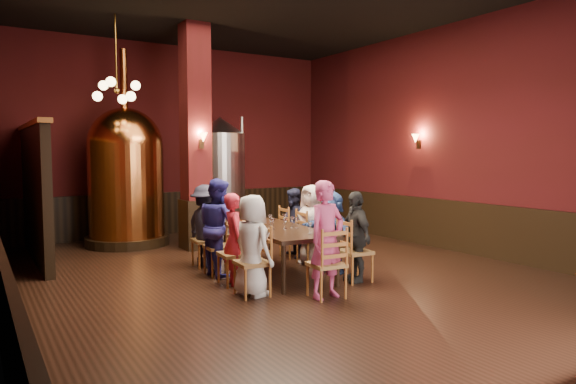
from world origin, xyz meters
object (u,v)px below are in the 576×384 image
person_1 (234,239)px  rose_vase (254,209)px  steel_vessel (221,176)px  copper_kettle (126,175)px  person_0 (252,245)px  dining_table (276,231)px  person_2 (219,227)px

person_1 → rose_vase: person_1 is taller
rose_vase → steel_vessel: bearing=75.8°
copper_kettle → person_1: bearing=-83.1°
person_0 → steel_vessel: size_ratio=0.50×
dining_table → person_0: (-0.92, -0.93, 0.01)m
person_0 → rose_vase: bearing=-39.1°
dining_table → person_1: size_ratio=1.82×
person_2 → rose_vase: 1.13m
person_2 → copper_kettle: copper_kettle is taller
copper_kettle → rose_vase: size_ratio=13.49×
person_1 → copper_kettle: (-0.50, 4.15, 0.81)m
dining_table → person_0: size_ratio=1.78×
person_1 → copper_kettle: 4.26m
dining_table → rose_vase: size_ratio=8.16×
steel_vessel → person_0: bearing=-109.9°
dining_table → copper_kettle: (-1.37, 3.89, 0.80)m
dining_table → person_0: bearing=-130.4°
person_2 → rose_vase: person_2 is taller
steel_vessel → rose_vase: size_ratio=9.20×
person_2 → copper_kettle: size_ratio=0.38×
person_1 → steel_vessel: size_ratio=0.49×
person_1 → person_2: size_ratio=0.88×
person_2 → person_0: bearing=173.5°
dining_table → steel_vessel: 4.34m
steel_vessel → rose_vase: (-0.80, -3.18, -0.45)m
rose_vase → person_0: bearing=-118.4°
person_1 → person_2: (0.05, 0.66, 0.09)m
person_0 → steel_vessel: steel_vessel is taller
person_1 → dining_table: bearing=-58.1°
dining_table → person_2: 0.92m
person_0 → steel_vessel: 5.48m
copper_kettle → person_0: bearing=-84.7°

